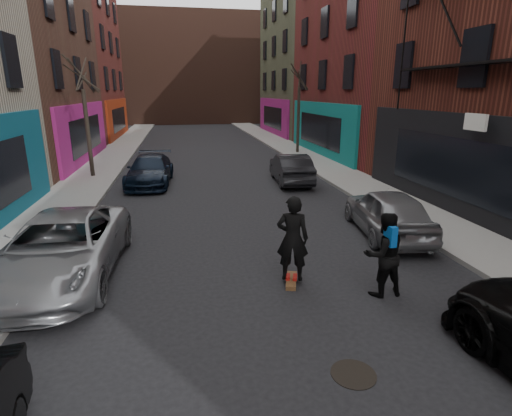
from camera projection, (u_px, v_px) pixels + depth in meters
name	position (u px, v px, depth m)	size (l,w,h in m)	color
sidewalk_left	(123.00, 146.00, 31.34)	(2.50, 84.00, 0.13)	gray
sidewalk_right	(278.00, 142.00, 33.55)	(2.50, 84.00, 0.13)	gray
buildings_right	(493.00, 10.00, 19.40)	(12.00, 56.00, 16.00)	#46281E
building_far	(190.00, 70.00, 55.01)	(40.00, 10.00, 14.00)	#47281E
tree_left_far	(85.00, 109.00, 19.09)	(2.00, 2.00, 6.50)	black
tree_right_far	(299.00, 102.00, 26.91)	(2.00, 2.00, 6.80)	black
parked_left_far	(62.00, 248.00, 9.17)	(2.43, 5.27, 1.47)	gray
parked_left_end	(150.00, 170.00, 18.51)	(1.88, 4.63, 1.34)	black
parked_right_far	(387.00, 212.00, 11.98)	(1.69, 4.20, 1.43)	gray
parked_right_end	(291.00, 168.00, 18.88)	(1.46, 4.18, 1.38)	black
skateboard	(291.00, 281.00, 9.08)	(0.22, 0.80, 0.10)	brown
skateboarder	(293.00, 238.00, 8.79)	(0.71, 0.47, 1.95)	black
pedestrian	(383.00, 254.00, 8.34)	(0.93, 0.74, 1.83)	black
manhole	(353.00, 374.00, 6.14)	(0.70, 0.70, 0.01)	black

